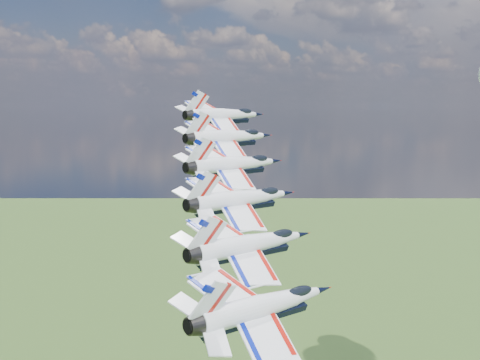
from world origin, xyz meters
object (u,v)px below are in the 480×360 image
Objects in this scene: jet_2 at (237,164)px; jet_5 at (266,305)px; jet_3 at (244,198)px; jet_1 at (231,137)px; jet_0 at (226,115)px; jet_4 at (253,243)px.

jet_5 is at bearing -33.76° from jet_2.
jet_2 is at bearing 146.24° from jet_3.
jet_3 is (14.38, -15.28, -6.59)m from jet_1.
jet_5 is at bearing -33.76° from jet_3.
jet_2 is (7.19, -7.64, -3.30)m from jet_1.
jet_1 is (7.19, -7.64, -3.30)m from jet_0.
jet_1 is 10.99m from jet_2.
jet_3 is (7.19, -7.64, -3.30)m from jet_2.
jet_0 is at bearing 146.24° from jet_3.
jet_2 is (14.38, -15.28, -6.59)m from jet_0.
jet_0 is 54.97m from jet_5.
jet_0 reaches higher than jet_4.
jet_3 is 1.00× the size of jet_5.
jet_3 is at bearing 146.24° from jet_4.
jet_0 is at bearing 146.24° from jet_5.
jet_3 is at bearing -33.76° from jet_1.
jet_1 is 1.00× the size of jet_3.
jet_3 is at bearing -33.76° from jet_0.
jet_2 is at bearing 146.24° from jet_4.
jet_4 is (14.38, -15.28, -6.59)m from jet_2.
jet_0 is 1.00× the size of jet_3.
jet_3 is 21.99m from jet_5.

